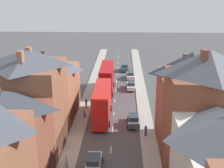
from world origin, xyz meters
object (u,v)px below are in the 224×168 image
double_decker_bus_lead (102,103)px  car_far_grey (131,85)px  car_parked_left_a (110,70)px  car_mid_white (133,120)px  pedestrian_mid_left (67,161)px  car_mid_black (130,75)px  pedestrian_mid_right (146,130)px  double_decker_bus_mid_street (107,78)px  car_near_silver (94,162)px  pedestrian_far_right (86,103)px  pedestrian_far_left (84,112)px  car_parked_right_a (125,68)px

double_decker_bus_lead → car_far_grey: size_ratio=2.46×
car_parked_left_a → car_mid_white: 29.30m
double_decker_bus_lead → pedestrian_mid_left: size_ratio=6.71×
car_mid_white → car_mid_black: bearing=90.0°
car_mid_black → pedestrian_mid_right: size_ratio=2.68×
double_decker_bus_mid_street → car_near_silver: bearing=-90.0°
pedestrian_mid_left → pedestrian_far_right: 18.91m
car_mid_black → pedestrian_mid_left: pedestrian_mid_left is taller
car_far_grey → pedestrian_far_right: size_ratio=2.73×
double_decker_bus_lead → car_mid_black: (4.91, 22.74, -1.99)m
car_parked_left_a → pedestrian_mid_right: 33.36m
car_parked_left_a → pedestrian_mid_right: (6.55, -32.71, 0.19)m
car_mid_black → double_decker_bus_mid_street: bearing=-117.9°
double_decker_bus_mid_street → pedestrian_mid_left: size_ratio=6.71×
double_decker_bus_lead → car_near_silver: bearing=-90.0°
car_mid_black → pedestrian_mid_right: 28.66m
pedestrian_far_left → pedestrian_mid_left: bearing=-91.2°
car_far_grey → pedestrian_far_left: 16.84m
double_decker_bus_mid_street → double_decker_bus_lead: bearing=-90.0°
double_decker_bus_lead → car_far_grey: bearing=71.9°
pedestrian_mid_right → car_near_silver: bearing=-128.3°
car_parked_right_a → pedestrian_far_left: pedestrian_far_left is taller
car_mid_white → pedestrian_mid_left: (-8.04, -12.35, 0.18)m
double_decker_bus_mid_street → car_near_silver: double_decker_bus_mid_street is taller
pedestrian_far_left → pedestrian_far_right: same height
car_parked_left_a → car_far_grey: size_ratio=0.91×
car_parked_left_a → car_parked_right_a: car_parked_right_a is taller
car_parked_left_a → car_mid_black: size_ratio=0.92×
pedestrian_far_left → pedestrian_far_right: size_ratio=1.00×
car_near_silver → car_far_grey: bearing=80.5°
car_parked_left_a → pedestrian_far_left: pedestrian_far_left is taller
car_far_grey → car_near_silver: bearing=-99.5°
pedestrian_far_left → pedestrian_far_right: 4.42m
car_mid_white → pedestrian_far_right: (-7.98, 6.56, 0.18)m
car_mid_black → pedestrian_far_left: 23.93m
double_decker_bus_mid_street → car_far_grey: double_decker_bus_mid_street is taller
car_parked_right_a → car_parked_left_a: bearing=-143.7°
pedestrian_mid_right → pedestrian_far_left: size_ratio=1.00×
pedestrian_mid_right → pedestrian_far_right: size_ratio=1.00×
double_decker_bus_lead → car_parked_right_a: (3.61, 29.48, -1.96)m
car_parked_left_a → pedestrian_mid_left: 41.36m
car_near_silver → car_mid_black: (4.90, 36.91, -0.00)m
car_near_silver → car_mid_black: size_ratio=1.00×
car_parked_left_a → car_mid_black: 6.39m
car_near_silver → pedestrian_mid_right: size_ratio=2.67×
car_parked_left_a → car_mid_white: (4.90, -28.89, 0.01)m
double_decker_bus_mid_street → car_mid_white: size_ratio=2.43×
car_far_grey → pedestrian_far_left: pedestrian_far_left is taller
pedestrian_mid_right → pedestrian_mid_left: bearing=-138.6°
double_decker_bus_lead → car_parked_right_a: 29.77m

